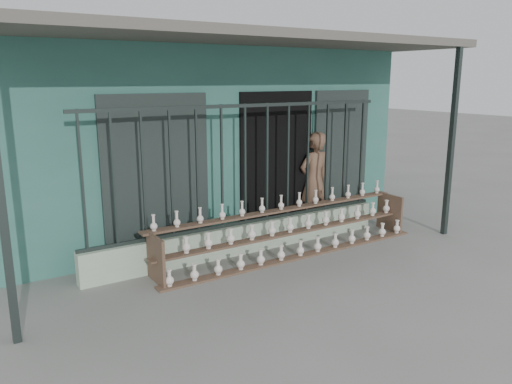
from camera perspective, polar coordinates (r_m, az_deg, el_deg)
ground at (r=6.73m, az=4.66°, el=-9.95°), size 60.00×60.00×0.00m
workshop_building at (r=9.95m, az=-10.11°, el=7.01°), size 7.40×6.60×3.21m
parapet_wall at (r=7.66m, az=-1.21°, el=-5.24°), size 5.00×0.20×0.45m
security_fence at (r=7.38m, az=-1.25°, el=3.08°), size 5.00×0.04×1.80m
shelf_rack at (r=7.58m, az=4.00°, el=-4.36°), size 4.50×0.68×0.85m
elderly_woman at (r=8.73m, az=6.64°, el=1.24°), size 0.66×0.47×1.71m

